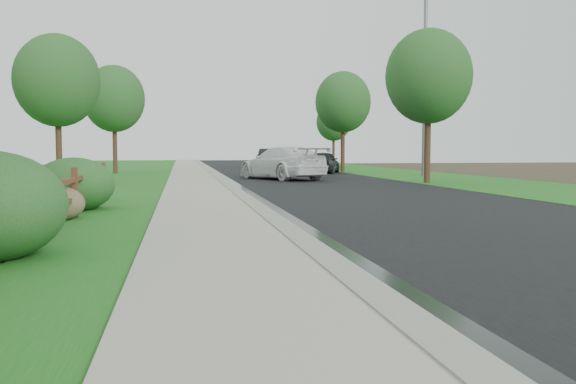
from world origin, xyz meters
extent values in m
cube|color=black|center=(4.60, 35.00, 0.01)|extent=(8.00, 90.00, 0.02)
cube|color=gray|center=(0.40, 35.00, 0.06)|extent=(0.40, 90.00, 0.12)
cube|color=black|center=(0.75, 35.00, 0.02)|extent=(0.50, 90.00, 0.00)
cube|color=#A9A494|center=(-0.90, 35.00, 0.05)|extent=(2.20, 90.00, 0.10)
cube|color=#185317|center=(-2.80, 35.00, 0.03)|extent=(1.60, 90.00, 0.06)
cube|color=#185317|center=(-8.00, 35.00, 0.02)|extent=(9.00, 90.00, 0.04)
cube|color=#185317|center=(11.50, 35.00, 0.02)|extent=(6.00, 90.00, 0.04)
cube|color=#462917|center=(-3.60, 5.20, 0.55)|extent=(0.12, 0.12, 1.10)
cube|color=#462917|center=(-3.60, 7.60, 0.55)|extent=(0.12, 0.12, 1.10)
cube|color=#462917|center=(-3.60, 10.00, 0.55)|extent=(0.12, 0.12, 1.10)
cube|color=#462917|center=(-3.60, 12.40, 0.55)|extent=(0.12, 0.12, 1.10)
cube|color=#462917|center=(-3.60, 14.80, 0.55)|extent=(0.12, 0.12, 1.10)
cube|color=#462917|center=(-3.60, 6.40, 0.45)|extent=(0.08, 2.35, 0.10)
cube|color=#462917|center=(-3.60, 6.40, 0.85)|extent=(0.08, 2.35, 0.10)
cube|color=#462917|center=(-3.60, 8.80, 0.45)|extent=(0.08, 2.35, 0.10)
cube|color=#462917|center=(-3.60, 8.80, 0.85)|extent=(0.08, 2.35, 0.10)
cube|color=#462917|center=(-3.60, 11.20, 0.45)|extent=(0.08, 2.35, 0.10)
cube|color=#462917|center=(-3.60, 11.20, 0.85)|extent=(0.08, 2.35, 0.10)
cube|color=#462917|center=(-3.60, 13.60, 0.45)|extent=(0.08, 2.35, 0.10)
cube|color=#462917|center=(-3.60, 13.60, 0.85)|extent=(0.08, 2.35, 0.10)
imported|color=white|center=(3.43, 25.94, 0.81)|extent=(4.18, 5.88, 1.58)
imported|color=black|center=(7.20, 33.20, 0.70)|extent=(3.07, 4.29, 1.36)
imported|color=black|center=(5.61, 45.17, 0.78)|extent=(2.73, 4.87, 1.52)
cylinder|color=slate|center=(11.25, 27.30, 4.88)|extent=(0.20, 0.20, 9.77)
ellipsoid|color=brown|center=(-3.90, 9.72, 0.37)|extent=(1.14, 0.89, 0.73)
ellipsoid|color=#1B4E24|center=(-3.90, 11.72, 0.64)|extent=(2.48, 2.48, 1.29)
cylinder|color=#352216|center=(-6.63, 24.63, 1.94)|extent=(0.27, 0.27, 3.89)
ellipsoid|color=#1B4E24|center=(-6.63, 24.63, 4.44)|extent=(3.64, 3.64, 4.00)
cylinder|color=#352216|center=(9.00, 21.45, 2.00)|extent=(0.27, 0.27, 4.00)
ellipsoid|color=#1B4E24|center=(9.00, 21.45, 4.57)|extent=(3.66, 3.66, 4.02)
cylinder|color=#352216|center=(-5.30, 34.72, 1.97)|extent=(0.27, 0.27, 3.94)
ellipsoid|color=#1B4E24|center=(-5.30, 34.72, 4.50)|extent=(3.64, 3.64, 4.00)
cylinder|color=#352216|center=(9.00, 35.30, 1.99)|extent=(0.27, 0.27, 3.98)
ellipsoid|color=#1B4E24|center=(9.00, 35.30, 4.55)|extent=(3.60, 3.60, 3.96)
cylinder|color=#352216|center=(11.47, 47.44, 1.67)|extent=(0.23, 0.23, 3.34)
ellipsoid|color=#1B4E24|center=(11.47, 47.44, 3.82)|extent=(2.95, 2.95, 3.25)
camera|label=1|loc=(-1.42, -3.23, 1.47)|focal=38.00mm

